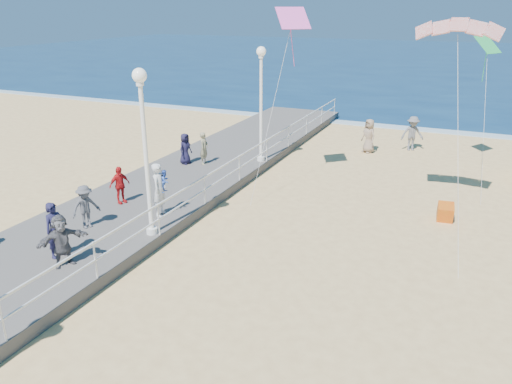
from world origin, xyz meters
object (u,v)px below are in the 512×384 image
at_px(spectator_0, 55,230).
at_px(spectator_4, 185,149).
at_px(spectator_5, 62,240).
at_px(box_kite, 445,214).
at_px(spectator_2, 86,207).
at_px(beach_walker_c, 369,136).
at_px(lamp_post_mid, 144,137).
at_px(spectator_3, 120,185).
at_px(spectator_6, 204,148).
at_px(beach_walker_a, 412,133).
at_px(lamp_post_far, 261,93).
at_px(woman_holding_toddler, 159,190).
at_px(toddler_held, 165,181).

xyz_separation_m(spectator_0, spectator_4, (-1.45, 9.56, -0.13)).
bearing_deg(spectator_0, spectator_5, -110.03).
bearing_deg(box_kite, spectator_2, -156.64).
distance_m(beach_walker_c, box_kite, 9.26).
relative_size(lamp_post_mid, spectator_3, 3.70).
distance_m(spectator_2, spectator_4, 7.62).
relative_size(spectator_6, box_kite, 2.53).
bearing_deg(spectator_0, spectator_6, 15.20).
xyz_separation_m(spectator_3, beach_walker_a, (8.85, 13.52, -0.18)).
bearing_deg(lamp_post_far, lamp_post_mid, -90.00).
height_order(lamp_post_far, woman_holding_toddler, lamp_post_far).
bearing_deg(beach_walker_c, spectator_4, -100.42).
distance_m(lamp_post_mid, toddler_held, 2.59).
relative_size(woman_holding_toddler, toddler_held, 2.37).
xyz_separation_m(spectator_4, spectator_6, (0.82, 0.34, 0.03)).
bearing_deg(lamp_post_mid, woman_holding_toddler, 113.03).
distance_m(spectator_5, box_kite, 13.07).
bearing_deg(beach_walker_c, spectator_0, -73.29).
xyz_separation_m(lamp_post_far, box_kite, (8.67, -3.10, -3.36)).
relative_size(spectator_0, box_kite, 2.85).
bearing_deg(beach_walker_a, beach_walker_c, -171.33).
bearing_deg(woman_holding_toddler, spectator_4, 14.45).
xyz_separation_m(lamp_post_far, toddler_held, (-0.46, -7.42, -2.01)).
distance_m(spectator_4, spectator_5, 10.10).
bearing_deg(spectator_0, beach_walker_a, -12.15).
relative_size(lamp_post_far, spectator_3, 3.70).
bearing_deg(spectator_3, toddler_held, -76.02).
height_order(spectator_6, beach_walker_c, spectator_6).
distance_m(spectator_3, beach_walker_c, 13.93).
relative_size(spectator_0, spectator_3, 1.19).
relative_size(toddler_held, spectator_2, 0.54).
relative_size(lamp_post_far, beach_walker_a, 2.84).
distance_m(woman_holding_toddler, beach_walker_a, 15.47).
distance_m(spectator_6, beach_walker_a, 11.53).
xyz_separation_m(lamp_post_far, beach_walker_a, (6.20, 6.31, -2.72)).
relative_size(lamp_post_mid, toddler_held, 6.57).
bearing_deg(lamp_post_far, box_kite, -19.65).
height_order(toddler_held, spectator_6, toddler_held).
relative_size(spectator_5, beach_walker_c, 0.86).
bearing_deg(spectator_6, lamp_post_mid, -167.52).
xyz_separation_m(lamp_post_mid, spectator_0, (-1.60, -2.45, -2.41)).
bearing_deg(lamp_post_mid, spectator_5, -110.62).
bearing_deg(spectator_6, spectator_5, -177.61).
bearing_deg(beach_walker_a, spectator_2, -142.93).
bearing_deg(woman_holding_toddler, spectator_0, 156.79).
height_order(woman_holding_toddler, spectator_4, woman_holding_toddler).
height_order(lamp_post_mid, beach_walker_c, lamp_post_mid).
xyz_separation_m(woman_holding_toddler, spectator_3, (-2.04, 0.36, -0.24)).
distance_m(spectator_3, beach_walker_a, 16.16).
height_order(spectator_2, beach_walker_a, spectator_2).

